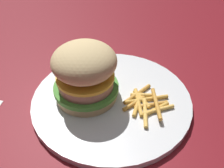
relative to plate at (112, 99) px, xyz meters
The scene contains 4 objects.
ground_plane 0.02m from the plate, behind, with size 1.60×1.60×0.00m, color maroon.
plate is the anchor object (origin of this frame).
sandwich 0.08m from the plate, 15.33° to the left, with size 0.12×0.12×0.11m.
fries_pile 0.06m from the plate, behind, with size 0.09×0.11×0.01m.
Camera 1 is at (-0.09, 0.33, 0.33)m, focal length 41.36 mm.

